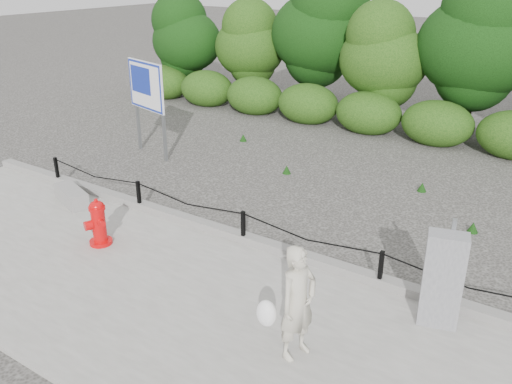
{
  "coord_description": "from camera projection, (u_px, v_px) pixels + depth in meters",
  "views": [
    {
      "loc": [
        4.82,
        -6.83,
        4.58
      ],
      "look_at": [
        0.13,
        0.2,
        1.0
      ],
      "focal_mm": 38.0,
      "sensor_mm": 36.0,
      "label": 1
    }
  ],
  "objects": [
    {
      "name": "treeline",
      "position": [
        465.0,
        45.0,
        14.77
      ],
      "size": [
        20.12,
        3.76,
        4.77
      ],
      "color": "black",
      "rests_on": "ground"
    },
    {
      "name": "sidewalk",
      "position": [
        165.0,
        299.0,
        7.93
      ],
      "size": [
        14.0,
        4.0,
        0.08
      ],
      "primitive_type": "cube",
      "color": "gray",
      "rests_on": "ground"
    },
    {
      "name": "curb",
      "position": [
        245.0,
        238.0,
        9.46
      ],
      "size": [
        14.0,
        0.22,
        0.14
      ],
      "primitive_type": "cube",
      "color": "slate",
      "rests_on": "sidewalk"
    },
    {
      "name": "fire_hydrant",
      "position": [
        98.0,
        223.0,
        9.26
      ],
      "size": [
        0.52,
        0.52,
        0.84
      ],
      "rotation": [
        0.0,
        0.0,
        -0.42
      ],
      "color": "red",
      "rests_on": "sidewalk"
    },
    {
      "name": "advertising_sign",
      "position": [
        146.0,
        90.0,
        13.36
      ],
      "size": [
        1.46,
        0.47,
        2.4
      ],
      "rotation": [
        0.0,
        0.0,
        -0.26
      ],
      "color": "slate",
      "rests_on": "ground"
    },
    {
      "name": "ground",
      "position": [
        243.0,
        247.0,
        9.48
      ],
      "size": [
        90.0,
        90.0,
        0.0
      ],
      "primitive_type": "plane",
      "color": "#2D2B28",
      "rests_on": "ground"
    },
    {
      "name": "concrete_block",
      "position": [
        71.0,
        196.0,
        10.93
      ],
      "size": [
        1.07,
        0.66,
        0.32
      ],
      "primitive_type": "cube",
      "rotation": [
        0.0,
        0.0,
        -0.33
      ],
      "color": "gray",
      "rests_on": "sidewalk"
    },
    {
      "name": "pedestrian",
      "position": [
        296.0,
        304.0,
        6.49
      ],
      "size": [
        0.73,
        0.62,
        1.5
      ],
      "rotation": [
        0.0,
        0.0,
        1.31
      ],
      "color": "#B9B29F",
      "rests_on": "sidewalk"
    },
    {
      "name": "chain_barrier",
      "position": [
        243.0,
        223.0,
        9.3
      ],
      "size": [
        10.06,
        0.06,
        0.6
      ],
      "color": "black",
      "rests_on": "sidewalk"
    },
    {
      "name": "utility_cabinet",
      "position": [
        443.0,
        280.0,
        7.09
      ],
      "size": [
        0.57,
        0.43,
        1.48
      ],
      "rotation": [
        0.0,
        0.0,
        0.27
      ],
      "color": "gray",
      "rests_on": "sidewalk"
    }
  ]
}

